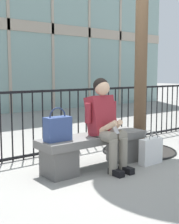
% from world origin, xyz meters
% --- Properties ---
extents(ground_plane, '(60.00, 60.00, 0.00)m').
position_xyz_m(ground_plane, '(0.00, 0.00, 0.00)').
color(ground_plane, gray).
extents(stone_bench, '(1.60, 0.44, 0.45)m').
position_xyz_m(stone_bench, '(0.00, 0.00, 0.27)').
color(stone_bench, slate).
rests_on(stone_bench, ground).
extents(seated_person_with_phone, '(0.52, 0.66, 1.21)m').
position_xyz_m(seated_person_with_phone, '(0.09, -0.13, 0.65)').
color(seated_person_with_phone, gray).
rests_on(seated_person_with_phone, ground).
extents(handbag_on_bench, '(0.33, 0.16, 0.41)m').
position_xyz_m(handbag_on_bench, '(-0.58, -0.01, 0.61)').
color(handbag_on_bench, '#33477F').
rests_on(handbag_on_bench, stone_bench).
extents(shopping_bag, '(0.37, 0.12, 0.48)m').
position_xyz_m(shopping_bag, '(0.73, -0.37, 0.19)').
color(shopping_bag, white).
rests_on(shopping_bag, ground).
extents(plaza_railing, '(8.90, 0.04, 1.02)m').
position_xyz_m(plaza_railing, '(0.00, 0.94, 0.52)').
color(plaza_railing, black).
rests_on(plaza_railing, ground).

